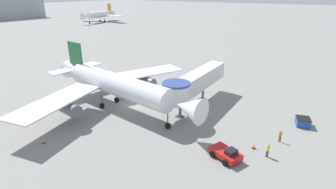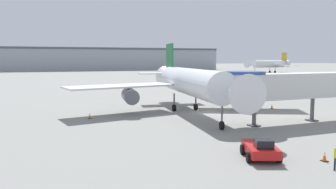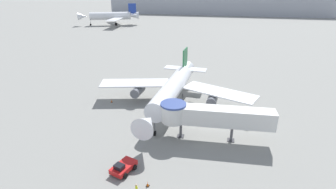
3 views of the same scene
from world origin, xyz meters
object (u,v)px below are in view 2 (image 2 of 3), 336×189
object	(u,v)px
main_airplane	(189,82)
traffic_cone_starboard_wing	(272,106)
traffic_cone_port_wing	(90,116)
pushback_tug_red	(261,149)
background_jet_gold_tail	(270,64)
traffic_cone_apron_front	(325,157)
jet_bridge	(287,86)

from	to	relation	value
main_airplane	traffic_cone_starboard_wing	bearing A→B (deg)	2.53
traffic_cone_port_wing	traffic_cone_starboard_wing	bearing A→B (deg)	-0.50
pushback_tug_red	background_jet_gold_tail	distance (m)	150.91
pushback_tug_red	traffic_cone_apron_front	size ratio (longest dim) A/B	5.70
traffic_cone_starboard_wing	traffic_cone_port_wing	bearing A→B (deg)	179.50
pushback_tug_red	traffic_cone_port_wing	size ratio (longest dim) A/B	5.93
jet_bridge	traffic_cone_apron_front	size ratio (longest dim) A/B	24.77
main_airplane	traffic_cone_starboard_wing	size ratio (longest dim) A/B	48.08
traffic_cone_starboard_wing	pushback_tug_red	bearing A→B (deg)	-127.85
pushback_tug_red	traffic_cone_port_wing	bearing A→B (deg)	136.03
traffic_cone_port_wing	traffic_cone_starboard_wing	world-z (taller)	traffic_cone_port_wing
main_airplane	pushback_tug_red	world-z (taller)	main_airplane
main_airplane	jet_bridge	bearing A→B (deg)	-48.51
traffic_cone_port_wing	background_jet_gold_tail	world-z (taller)	background_jet_gold_tail
jet_bridge	traffic_cone_starboard_wing	distance (m)	11.67
traffic_cone_apron_front	traffic_cone_port_wing	bearing A→B (deg)	122.58
traffic_cone_port_wing	traffic_cone_apron_front	bearing A→B (deg)	-57.42
main_airplane	background_jet_gold_tail	xyz separation A→B (m)	(85.85, 101.52, 0.51)
traffic_cone_apron_front	traffic_cone_port_wing	size ratio (longest dim) A/B	1.04
pushback_tug_red	traffic_cone_starboard_wing	distance (m)	25.47
traffic_cone_starboard_wing	traffic_cone_apron_front	bearing A→B (deg)	-117.86
jet_bridge	traffic_cone_apron_front	xyz separation A→B (m)	(-6.43, -12.42, -3.90)
traffic_cone_apron_front	jet_bridge	bearing A→B (deg)	62.61
main_airplane	traffic_cone_apron_front	distance (m)	22.88
traffic_cone_port_wing	background_jet_gold_tail	size ratio (longest dim) A/B	0.02
jet_bridge	traffic_cone_starboard_wing	xyz separation A→B (m)	(5.24, 9.67, -3.92)
traffic_cone_apron_front	traffic_cone_port_wing	world-z (taller)	traffic_cone_apron_front
pushback_tug_red	background_jet_gold_tail	bearing A→B (deg)	73.17
traffic_cone_apron_front	background_jet_gold_tail	xyz separation A→B (m)	(84.68, 124.06, 4.26)
traffic_cone_starboard_wing	jet_bridge	bearing A→B (deg)	-118.46
main_airplane	background_jet_gold_tail	distance (m)	132.95
main_airplane	background_jet_gold_tail	size ratio (longest dim) A/B	1.07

